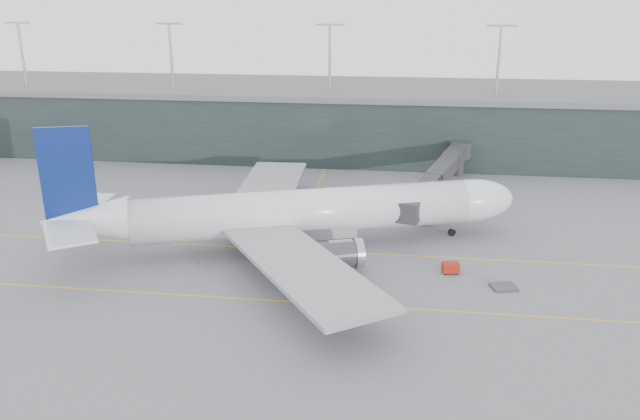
# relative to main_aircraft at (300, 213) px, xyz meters

# --- Properties ---
(ground) EXTENTS (320.00, 320.00, 0.00)m
(ground) POSITION_rel_main_aircraft_xyz_m (-6.64, 2.94, -5.39)
(ground) COLOR #59595D
(ground) RESTS_ON ground
(taxiline_a) EXTENTS (160.00, 0.25, 0.02)m
(taxiline_a) POSITION_rel_main_aircraft_xyz_m (-6.64, -1.06, -5.38)
(taxiline_a) COLOR gold
(taxiline_a) RESTS_ON ground
(taxiline_b) EXTENTS (160.00, 0.25, 0.02)m
(taxiline_b) POSITION_rel_main_aircraft_xyz_m (-6.64, -17.06, -5.38)
(taxiline_b) COLOR gold
(taxiline_b) RESTS_ON ground
(taxiline_lead_main) EXTENTS (0.25, 60.00, 0.02)m
(taxiline_lead_main) POSITION_rel_main_aircraft_xyz_m (-1.64, 22.94, -5.38)
(taxiline_lead_main) COLOR gold
(taxiline_lead_main) RESTS_ON ground
(terminal) EXTENTS (240.00, 36.00, 29.00)m
(terminal) POSITION_rel_main_aircraft_xyz_m (-6.65, 60.93, 2.23)
(terminal) COLOR black
(terminal) RESTS_ON ground
(main_aircraft) EXTENTS (66.68, 61.44, 19.20)m
(main_aircraft) POSITION_rel_main_aircraft_xyz_m (0.00, 0.00, 0.00)
(main_aircraft) COLOR silver
(main_aircraft) RESTS_ON ground
(jet_bridge) EXTENTS (15.29, 45.17, 7.00)m
(jet_bridge) POSITION_rel_main_aircraft_xyz_m (20.25, 26.97, -0.14)
(jet_bridge) COLOR #2E2D33
(jet_bridge) RESTS_ON ground
(gse_cart) EXTENTS (2.41, 1.79, 1.49)m
(gse_cart) POSITION_rel_main_aircraft_xyz_m (21.22, -6.27, -4.56)
(gse_cart) COLOR #9E1C0B
(gse_cart) RESTS_ON ground
(baggage_dolly) EXTENTS (3.59, 3.15, 0.31)m
(baggage_dolly) POSITION_rel_main_aircraft_xyz_m (27.62, -9.98, -5.20)
(baggage_dolly) COLOR #3A3A3F
(baggage_dolly) RESTS_ON ground
(uld_a) EXTENTS (2.76, 2.54, 2.02)m
(uld_a) POSITION_rel_main_aircraft_xyz_m (-12.75, 14.09, -4.33)
(uld_a) COLOR #3B3C41
(uld_a) RESTS_ON ground
(uld_b) EXTENTS (2.36, 2.11, 1.79)m
(uld_b) POSITION_rel_main_aircraft_xyz_m (-7.86, 14.78, -4.45)
(uld_b) COLOR #3B3C41
(uld_b) RESTS_ON ground
(uld_c) EXTENTS (2.16, 1.74, 1.95)m
(uld_c) POSITION_rel_main_aircraft_xyz_m (-5.43, 13.77, -4.37)
(uld_c) COLOR #3B3C41
(uld_c) RESTS_ON ground
(cone_nose) EXTENTS (0.50, 0.50, 0.79)m
(cone_nose) POSITION_rel_main_aircraft_xyz_m (26.74, -3.27, -4.99)
(cone_nose) COLOR orange
(cone_nose) RESTS_ON ground
(cone_wing_stbd) EXTENTS (0.48, 0.48, 0.77)m
(cone_wing_stbd) POSITION_rel_main_aircraft_xyz_m (1.41, -16.55, -5.00)
(cone_wing_stbd) COLOR #EE590D
(cone_wing_stbd) RESTS_ON ground
(cone_wing_port) EXTENTS (0.49, 0.49, 0.78)m
(cone_wing_port) POSITION_rel_main_aircraft_xyz_m (4.51, 12.71, -5.00)
(cone_wing_port) COLOR #D16B0B
(cone_wing_port) RESTS_ON ground
(cone_tail) EXTENTS (0.40, 0.40, 0.64)m
(cone_tail) POSITION_rel_main_aircraft_xyz_m (-13.38, -7.48, -5.07)
(cone_tail) COLOR #F0460D
(cone_tail) RESTS_ON ground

